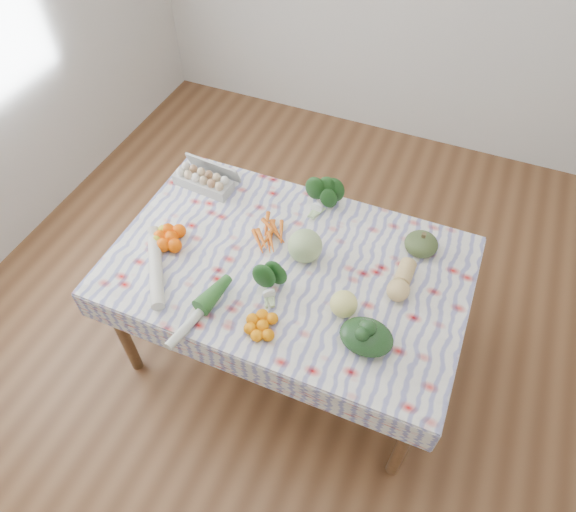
% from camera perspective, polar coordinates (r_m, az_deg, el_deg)
% --- Properties ---
extents(ground, '(4.50, 4.50, 0.00)m').
position_cam_1_polar(ground, '(3.03, 0.00, -10.02)').
color(ground, brown).
rests_on(ground, ground).
extents(dining_table, '(1.60, 1.00, 0.75)m').
position_cam_1_polar(dining_table, '(2.47, 0.00, -2.12)').
color(dining_table, brown).
rests_on(dining_table, ground).
extents(tablecloth, '(1.66, 1.06, 0.01)m').
position_cam_1_polar(tablecloth, '(2.41, 0.00, -0.98)').
color(tablecloth, silver).
rests_on(tablecloth, dining_table).
extents(egg_carton, '(0.33, 0.15, 0.08)m').
position_cam_1_polar(egg_carton, '(2.78, -9.42, 8.24)').
color(egg_carton, '#B5B5AF').
rests_on(egg_carton, tablecloth).
extents(carrot_bunch, '(0.25, 0.24, 0.03)m').
position_cam_1_polar(carrot_bunch, '(2.50, -1.90, 2.29)').
color(carrot_bunch, orange).
rests_on(carrot_bunch, tablecloth).
extents(kale_bunch, '(0.17, 0.15, 0.14)m').
position_cam_1_polar(kale_bunch, '(2.61, 3.69, 6.48)').
color(kale_bunch, '#163D14').
rests_on(kale_bunch, tablecloth).
extents(kabocha_squash, '(0.18, 0.18, 0.10)m').
position_cam_1_polar(kabocha_squash, '(2.49, 14.59, 1.30)').
color(kabocha_squash, '#45592C').
rests_on(kabocha_squash, tablecloth).
extents(cabbage, '(0.21, 0.21, 0.16)m').
position_cam_1_polar(cabbage, '(2.37, 1.90, 1.13)').
color(cabbage, '#99B573').
rests_on(cabbage, tablecloth).
extents(butternut_squash, '(0.11, 0.22, 0.10)m').
position_cam_1_polar(butternut_squash, '(2.34, 12.57, -2.56)').
color(butternut_squash, '#DCB66D').
rests_on(butternut_squash, tablecloth).
extents(orange_cluster, '(0.28, 0.28, 0.07)m').
position_cam_1_polar(orange_cluster, '(2.52, -12.85, 2.00)').
color(orange_cluster, '#FF5500').
rests_on(orange_cluster, tablecloth).
extents(broccoli, '(0.20, 0.20, 0.10)m').
position_cam_1_polar(broccoli, '(2.27, -2.32, -3.06)').
color(broccoli, '#194718').
rests_on(broccoli, tablecloth).
extents(mandarin_cluster, '(0.22, 0.22, 0.06)m').
position_cam_1_polar(mandarin_cluster, '(2.17, -2.87, -7.67)').
color(mandarin_cluster, orange).
rests_on(mandarin_cluster, tablecloth).
extents(grapefruit, '(0.13, 0.13, 0.12)m').
position_cam_1_polar(grapefruit, '(2.21, 6.21, -5.32)').
color(grapefruit, '#EBE575').
rests_on(grapefruit, tablecloth).
extents(spinach_bag, '(0.26, 0.23, 0.10)m').
position_cam_1_polar(spinach_bag, '(2.14, 8.70, -8.87)').
color(spinach_bag, black).
rests_on(spinach_bag, tablecloth).
extents(daikon, '(0.29, 0.38, 0.06)m').
position_cam_1_polar(daikon, '(2.41, -14.46, -1.65)').
color(daikon, beige).
rests_on(daikon, tablecloth).
extents(leek, '(0.12, 0.40, 0.04)m').
position_cam_1_polar(leek, '(2.24, -9.86, -6.27)').
color(leek, beige).
rests_on(leek, tablecloth).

